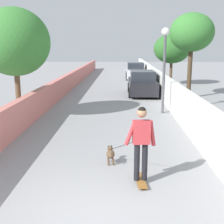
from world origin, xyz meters
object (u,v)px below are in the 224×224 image
(tree_right_far, at_px, (192,33))
(lamp_post, at_px, (165,55))
(person_skateboarder, at_px, (141,138))
(skateboard, at_px, (140,180))
(car_near, at_px, (142,84))
(tree_left_near, at_px, (15,42))
(tree_right_mid, at_px, (172,49))
(dog, at_px, (111,153))
(car_far, at_px, (135,71))

(tree_right_far, distance_m, lamp_post, 4.80)
(lamp_post, distance_m, person_skateboarder, 7.64)
(skateboard, bearing_deg, car_near, -4.05)
(tree_left_near, xyz_separation_m, tree_right_mid, (11.50, -8.33, -0.37))
(skateboard, relative_size, car_near, 0.20)
(tree_right_mid, xyz_separation_m, dog, (-16.32, 4.23, -2.59))
(person_skateboarder, height_order, car_near, person_skateboarder)
(tree_right_mid, height_order, lamp_post, tree_right_mid)
(tree_right_mid, xyz_separation_m, lamp_post, (-10.17, 2.01, -0.17))
(lamp_post, height_order, skateboard, lamp_post)
(skateboard, bearing_deg, tree_left_near, 38.94)
(tree_right_mid, height_order, person_skateboarder, tree_right_mid)
(tree_left_near, height_order, car_far, tree_left_near)
(tree_left_near, distance_m, car_far, 17.23)
(skateboard, xyz_separation_m, car_far, (22.03, -0.89, 0.65))
(tree_right_far, bearing_deg, tree_right_mid, 1.04)
(lamp_post, bearing_deg, car_near, 6.45)
(tree_right_far, distance_m, dog, 11.74)
(tree_right_mid, height_order, dog, tree_right_mid)
(tree_right_far, distance_m, skateboard, 12.61)
(lamp_post, xyz_separation_m, car_far, (14.72, 0.60, -1.98))
(lamp_post, bearing_deg, tree_right_mid, -11.16)
(person_skateboarder, distance_m, car_far, 22.05)
(tree_right_far, xyz_separation_m, car_near, (1.15, 2.71, -3.10))
(person_skateboarder, height_order, dog, person_skateboarder)
(tree_right_far, relative_size, lamp_post, 1.28)
(tree_left_near, height_order, car_near, tree_left_near)
(dog, distance_m, car_near, 11.59)
(tree_right_far, bearing_deg, car_near, 67.12)
(dog, xyz_separation_m, car_far, (20.87, -1.62, 0.44))
(tree_right_far, xyz_separation_m, skateboard, (-11.48, 3.61, -3.75))
(tree_left_near, xyz_separation_m, car_near, (6.65, -5.73, -2.51))
(lamp_post, bearing_deg, skateboard, 168.45)
(tree_right_far, relative_size, skateboard, 6.08)
(tree_left_near, relative_size, car_near, 1.16)
(dog, bearing_deg, person_skateboarder, -148.05)
(tree_left_near, relative_size, lamp_post, 1.19)
(person_skateboarder, bearing_deg, car_near, -4.05)
(tree_right_mid, distance_m, skateboard, 18.05)
(tree_left_near, bearing_deg, tree_right_mid, -35.93)
(tree_right_mid, bearing_deg, skateboard, 168.68)
(person_skateboarder, bearing_deg, car_far, -2.33)
(tree_left_near, bearing_deg, lamp_post, -78.09)
(car_near, bearing_deg, tree_right_far, -112.88)
(lamp_post, bearing_deg, tree_right_far, -26.91)
(tree_left_near, height_order, skateboard, tree_left_near)
(car_far, bearing_deg, person_skateboarder, 177.67)
(tree_left_near, xyz_separation_m, skateboard, (-5.98, -4.83, -3.16))
(lamp_post, relative_size, car_near, 0.98)
(tree_right_mid, xyz_separation_m, car_near, (-4.85, 2.61, -2.15))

